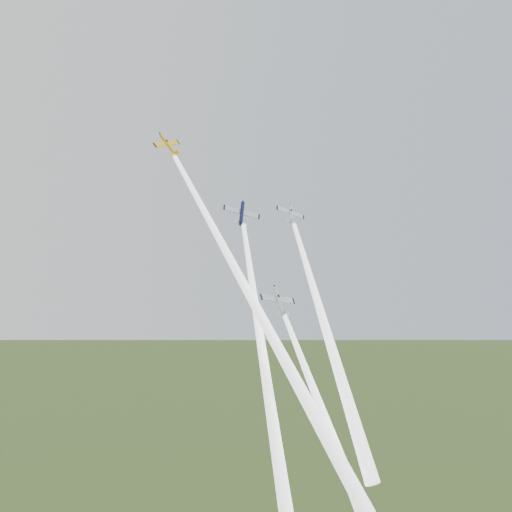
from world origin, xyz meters
name	(u,v)px	position (x,y,z in m)	size (l,w,h in m)	color
plane_yellow	(168,145)	(-15.20, 3.96, 115.10)	(7.31, 7.25, 1.15)	yellow
smoke_trail_yellow	(260,314)	(-6.72, -17.90, 80.69)	(2.69, 2.69, 76.88)	white
plane_navy	(242,213)	(1.15, 1.55, 101.58)	(8.33, 8.27, 1.31)	#0D143D
smoke_trail_navy	(266,375)	(-6.14, -18.96, 69.63)	(2.69, 2.69, 70.92)	white
plane_silver_right	(291,214)	(12.21, -1.27, 101.94)	(7.00, 6.94, 1.10)	silver
smoke_trail_silver_right	(328,338)	(8.65, -18.72, 75.79)	(2.69, 2.69, 56.88)	white
plane_silver_low	(279,301)	(2.97, -9.95, 82.83)	(8.40, 8.33, 1.32)	#A2A9B0
smoke_trail_silver_low	(333,439)	(3.27, -26.47, 58.57)	(2.69, 2.69, 52.30)	white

